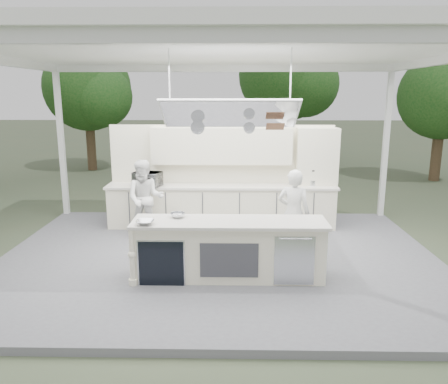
{
  "coord_description": "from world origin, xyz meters",
  "views": [
    {
      "loc": [
        0.25,
        -7.57,
        3.04
      ],
      "look_at": [
        0.09,
        0.4,
        1.25
      ],
      "focal_mm": 35.0,
      "sensor_mm": 36.0,
      "label": 1
    }
  ],
  "objects_px": {
    "demo_island": "(228,249)",
    "back_counter": "(221,205)",
    "sous_chef": "(145,199)",
    "head_chef": "(294,213)"
  },
  "relations": [
    {
      "from": "demo_island",
      "to": "back_counter",
      "type": "distance_m",
      "value": 2.82
    },
    {
      "from": "back_counter",
      "to": "sous_chef",
      "type": "bearing_deg",
      "value": -154.8
    },
    {
      "from": "demo_island",
      "to": "head_chef",
      "type": "xyz_separation_m",
      "value": [
        1.18,
        1.01,
        0.33
      ]
    },
    {
      "from": "back_counter",
      "to": "sous_chef",
      "type": "relative_size",
      "value": 3.15
    },
    {
      "from": "demo_island",
      "to": "sous_chef",
      "type": "height_order",
      "value": "sous_chef"
    },
    {
      "from": "demo_island",
      "to": "back_counter",
      "type": "xyz_separation_m",
      "value": [
        -0.18,
        2.81,
        0.0
      ]
    },
    {
      "from": "demo_island",
      "to": "head_chef",
      "type": "distance_m",
      "value": 1.59
    },
    {
      "from": "demo_island",
      "to": "head_chef",
      "type": "relative_size",
      "value": 1.92
    },
    {
      "from": "head_chef",
      "to": "back_counter",
      "type": "bearing_deg",
      "value": -33.5
    },
    {
      "from": "head_chef",
      "to": "sous_chef",
      "type": "relative_size",
      "value": 1.0
    }
  ]
}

